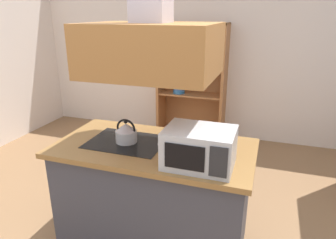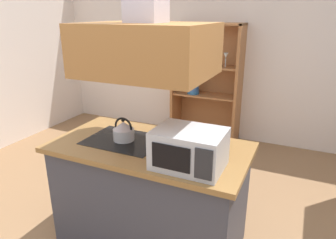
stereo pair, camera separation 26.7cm
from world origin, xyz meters
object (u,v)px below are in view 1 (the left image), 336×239
Objects in this scene: cutting_board at (182,141)px; microwave at (199,148)px; dish_cabinet at (192,89)px; kettle at (126,132)px.

microwave is (0.22, -0.35, 0.12)m from cutting_board.
microwave is (0.72, -2.64, 0.26)m from dish_cabinet.
cutting_board is at bearing 19.59° from kettle.
cutting_board is 0.74× the size of microwave.
cutting_board is at bearing 122.20° from microwave.
kettle is 0.42× the size of microwave.
dish_cabinet reaches higher than microwave.
kettle is at bearing -160.41° from cutting_board.
kettle is at bearing 162.65° from microwave.
kettle reaches higher than cutting_board.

